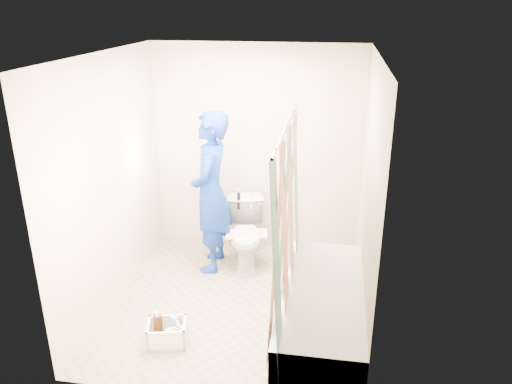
% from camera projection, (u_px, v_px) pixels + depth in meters
% --- Properties ---
extents(floor, '(2.60, 2.60, 0.00)m').
position_uv_depth(floor, '(236.00, 302.00, 4.97)').
color(floor, '#9F8770').
rests_on(floor, ground).
extents(ceiling, '(2.40, 2.60, 0.02)m').
position_uv_depth(ceiling, '(232.00, 54.00, 4.10)').
color(ceiling, white).
rests_on(ceiling, wall_back).
extents(wall_back, '(2.40, 0.02, 2.40)m').
position_uv_depth(wall_back, '(257.00, 150.00, 5.73)').
color(wall_back, beige).
rests_on(wall_back, ground).
extents(wall_front, '(2.40, 0.02, 2.40)m').
position_uv_depth(wall_front, '(195.00, 259.00, 3.34)').
color(wall_front, beige).
rests_on(wall_front, ground).
extents(wall_left, '(0.02, 2.60, 2.40)m').
position_uv_depth(wall_left, '(110.00, 183.00, 4.72)').
color(wall_left, beige).
rests_on(wall_left, ground).
extents(wall_right, '(0.02, 2.60, 2.40)m').
position_uv_depth(wall_right, '(369.00, 198.00, 4.36)').
color(wall_right, beige).
rests_on(wall_right, ground).
extents(bathtub, '(0.70, 1.75, 0.50)m').
position_uv_depth(bathtub, '(321.00, 313.00, 4.36)').
color(bathtub, white).
rests_on(bathtub, ground).
extents(curtain_rod, '(0.02, 1.90, 0.02)m').
position_uv_depth(curtain_rod, '(288.00, 122.00, 3.80)').
color(curtain_rod, silver).
rests_on(curtain_rod, wall_back).
extents(shower_curtain, '(0.06, 1.75, 1.80)m').
position_uv_depth(shower_curtain, '(286.00, 232.00, 4.13)').
color(shower_curtain, white).
rests_on(shower_curtain, curtain_rod).
extents(toilet, '(0.55, 0.79, 0.73)m').
position_uv_depth(toilet, '(246.00, 234.00, 5.57)').
color(toilet, white).
rests_on(toilet, ground).
extents(tank_lid, '(0.48, 0.28, 0.03)m').
position_uv_depth(tank_lid, '(246.00, 234.00, 5.44)').
color(tank_lid, white).
rests_on(tank_lid, toilet).
extents(tank_internals, '(0.18, 0.07, 0.24)m').
position_uv_depth(tank_internals, '(242.00, 198.00, 5.62)').
color(tank_internals, black).
rests_on(tank_internals, toilet).
extents(plumber, '(0.46, 0.67, 1.77)m').
position_uv_depth(plumber, '(211.00, 193.00, 5.34)').
color(plumber, navy).
rests_on(plumber, ground).
extents(cleaning_caddy, '(0.39, 0.34, 0.26)m').
position_uv_depth(cleaning_caddy, '(168.00, 334.00, 4.36)').
color(cleaning_caddy, white).
rests_on(cleaning_caddy, ground).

